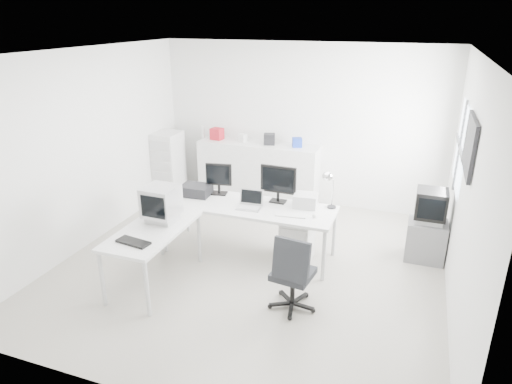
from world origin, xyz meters
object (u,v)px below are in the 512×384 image
(lcd_monitor_large, at_px, (278,184))
(crt_monitor, at_px, (161,204))
(lcd_monitor_small, at_px, (219,179))
(crt_tv, at_px, (431,207))
(main_desk, at_px, (249,229))
(drawer_pedestal, at_px, (297,240))
(side_desk, at_px, (155,256))
(tv_cabinet, at_px, (426,240))
(laptop, at_px, (249,200))
(laser_printer, at_px, (305,200))
(office_chair, at_px, (293,270))
(inkjet_printer, at_px, (196,190))
(filing_cabinet, at_px, (169,166))
(sideboard, at_px, (258,172))

(lcd_monitor_large, relative_size, crt_monitor, 1.12)
(lcd_monitor_small, distance_m, crt_tv, 2.96)
(main_desk, distance_m, drawer_pedestal, 0.71)
(side_desk, xyz_separation_m, tv_cabinet, (3.22, 1.78, -0.09))
(lcd_monitor_large, bearing_deg, laptop, -129.00)
(main_desk, xyz_separation_m, crt_monitor, (-0.85, -0.85, 0.61))
(main_desk, height_order, laser_printer, laser_printer)
(office_chair, bearing_deg, side_desk, -170.16)
(main_desk, bearing_deg, inkjet_printer, 173.29)
(side_desk, relative_size, tv_cabinet, 2.47)
(lcd_monitor_large, height_order, crt_tv, lcd_monitor_large)
(office_chair, bearing_deg, filing_cabinet, 147.94)
(sideboard, bearing_deg, laptop, -73.92)
(crt_tv, bearing_deg, lcd_monitor_small, -171.53)
(drawer_pedestal, xyz_separation_m, inkjet_printer, (-1.55, 0.05, 0.52))
(laptop, relative_size, filing_cabinet, 0.31)
(side_desk, bearing_deg, drawer_pedestal, 36.57)
(main_desk, bearing_deg, crt_monitor, -135.00)
(laser_printer, bearing_deg, drawer_pedestal, -111.89)
(drawer_pedestal, bearing_deg, sideboard, 123.23)
(inkjet_printer, bearing_deg, main_desk, -9.34)
(side_desk, relative_size, laser_printer, 4.47)
(laser_printer, bearing_deg, filing_cabinet, 150.25)
(lcd_monitor_small, bearing_deg, sideboard, 79.42)
(crt_monitor, height_order, sideboard, crt_monitor)
(main_desk, relative_size, tv_cabinet, 4.24)
(lcd_monitor_large, bearing_deg, filing_cabinet, 154.54)
(laptop, distance_m, crt_monitor, 1.18)
(drawer_pedestal, bearing_deg, laser_printer, 73.61)
(tv_cabinet, bearing_deg, crt_monitor, -154.51)
(drawer_pedestal, height_order, laser_printer, laser_printer)
(main_desk, xyz_separation_m, office_chair, (0.93, -1.03, 0.12))
(lcd_monitor_small, xyz_separation_m, filing_cabinet, (-1.58, 1.27, -0.37))
(main_desk, height_order, sideboard, sideboard)
(lcd_monitor_small, relative_size, crt_monitor, 1.00)
(lcd_monitor_small, xyz_separation_m, crt_monitor, (-0.30, -1.10, -0.00))
(office_chair, distance_m, sideboard, 3.32)
(drawer_pedestal, bearing_deg, inkjet_printer, 178.15)
(main_desk, xyz_separation_m, drawer_pedestal, (0.70, 0.05, -0.08))
(drawer_pedestal, distance_m, tv_cabinet, 1.79)
(lcd_monitor_small, bearing_deg, main_desk, -34.61)
(drawer_pedestal, relative_size, crt_tv, 1.20)
(inkjet_printer, distance_m, filing_cabinet, 1.92)
(office_chair, relative_size, crt_tv, 1.96)
(filing_cabinet, bearing_deg, lcd_monitor_small, -38.72)
(laptop, relative_size, crt_monitor, 0.80)
(tv_cabinet, bearing_deg, inkjet_printer, -169.71)
(laptop, distance_m, filing_cabinet, 2.73)
(drawer_pedestal, bearing_deg, tv_cabinet, 20.82)
(drawer_pedestal, height_order, office_chair, office_chair)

